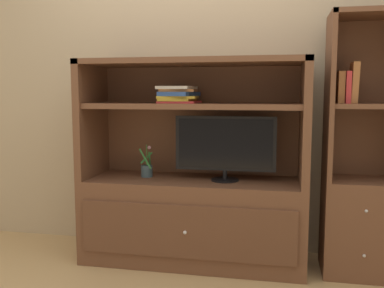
% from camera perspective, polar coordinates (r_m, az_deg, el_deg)
% --- Properties ---
extents(ground_plane, '(8.00, 8.00, 0.00)m').
position_cam_1_polar(ground_plane, '(2.79, -1.49, -18.00)').
color(ground_plane, tan).
extents(painted_rear_wall, '(6.00, 0.10, 2.80)m').
position_cam_1_polar(painted_rear_wall, '(3.28, 1.40, 10.82)').
color(painted_rear_wall, tan).
rests_on(painted_rear_wall, ground_plane).
extents(media_console, '(1.52, 0.55, 1.39)m').
position_cam_1_polar(media_console, '(3.02, 0.21, -6.94)').
color(media_console, brown).
rests_on(media_console, ground_plane).
extents(tv_monitor, '(0.68, 0.19, 0.44)m').
position_cam_1_polar(tv_monitor, '(2.90, 4.40, -0.24)').
color(tv_monitor, black).
rests_on(tv_monitor, media_console).
extents(potted_plant, '(0.10, 0.08, 0.23)m').
position_cam_1_polar(potted_plant, '(3.08, -5.97, -3.42)').
color(potted_plant, '#384C56').
rests_on(potted_plant, media_console).
extents(magazine_stack, '(0.27, 0.35, 0.11)m').
position_cam_1_polar(magazine_stack, '(2.95, -1.78, 6.48)').
color(magazine_stack, red).
rests_on(magazine_stack, media_console).
extents(bookshelf_tall, '(0.47, 0.39, 1.66)m').
position_cam_1_polar(bookshelf_tall, '(2.99, 21.38, -5.60)').
color(bookshelf_tall, brown).
rests_on(bookshelf_tall, ground_plane).
extents(upright_book_row, '(0.12, 0.18, 0.26)m').
position_cam_1_polar(upright_book_row, '(2.90, 19.85, 7.26)').
color(upright_book_row, '#A56638').
rests_on(upright_book_row, bookshelf_tall).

